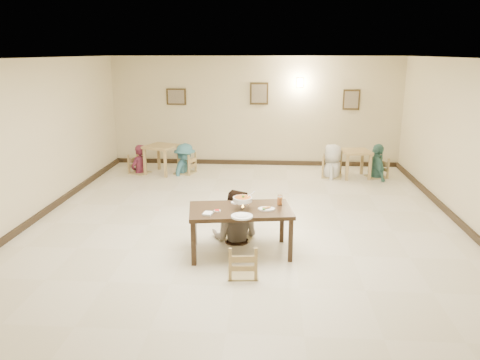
# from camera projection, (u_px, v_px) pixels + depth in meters

# --- Properties ---
(floor) EXTENTS (10.00, 10.00, 0.00)m
(floor) POSITION_uv_depth(u_px,v_px,m) (244.00, 228.00, 8.55)
(floor) COLOR beige
(floor) RESTS_ON ground
(ceiling) EXTENTS (10.00, 10.00, 0.00)m
(ceiling) POSITION_uv_depth(u_px,v_px,m) (245.00, 58.00, 7.75)
(ceiling) COLOR white
(ceiling) RESTS_ON wall_back
(wall_back) EXTENTS (10.00, 0.00, 10.00)m
(wall_back) POSITION_uv_depth(u_px,v_px,m) (255.00, 112.00, 12.96)
(wall_back) COLOR beige
(wall_back) RESTS_ON floor
(wall_front) EXTENTS (10.00, 0.00, 10.00)m
(wall_front) POSITION_uv_depth(u_px,v_px,m) (201.00, 285.00, 3.34)
(wall_front) COLOR beige
(wall_front) RESTS_ON floor
(wall_left) EXTENTS (0.00, 10.00, 10.00)m
(wall_left) POSITION_uv_depth(u_px,v_px,m) (23.00, 144.00, 8.42)
(wall_left) COLOR beige
(wall_left) RESTS_ON floor
(baseboard_back) EXTENTS (8.00, 0.06, 0.12)m
(baseboard_back) POSITION_uv_depth(u_px,v_px,m) (255.00, 162.00, 13.31)
(baseboard_back) COLOR black
(baseboard_back) RESTS_ON floor
(baseboard_left) EXTENTS (0.06, 10.00, 0.12)m
(baseboard_left) POSITION_uv_depth(u_px,v_px,m) (34.00, 219.00, 8.80)
(baseboard_left) COLOR black
(baseboard_left) RESTS_ON floor
(baseboard_right) EXTENTS (0.06, 10.00, 0.12)m
(baseboard_right) POSITION_uv_depth(u_px,v_px,m) (468.00, 230.00, 8.26)
(baseboard_right) COLOR black
(baseboard_right) RESTS_ON floor
(picture_a) EXTENTS (0.55, 0.04, 0.45)m
(picture_a) POSITION_uv_depth(u_px,v_px,m) (176.00, 97.00, 12.96)
(picture_a) COLOR #352712
(picture_a) RESTS_ON wall_back
(picture_b) EXTENTS (0.50, 0.04, 0.60)m
(picture_b) POSITION_uv_depth(u_px,v_px,m) (259.00, 94.00, 12.78)
(picture_b) COLOR #352712
(picture_b) RESTS_ON wall_back
(picture_c) EXTENTS (0.45, 0.04, 0.55)m
(picture_c) POSITION_uv_depth(u_px,v_px,m) (351.00, 100.00, 12.65)
(picture_c) COLOR #352712
(picture_c) RESTS_ON wall_back
(wall_sconce) EXTENTS (0.16, 0.05, 0.22)m
(wall_sconce) POSITION_uv_depth(u_px,v_px,m) (300.00, 83.00, 12.62)
(wall_sconce) COLOR #FFD88C
(wall_sconce) RESTS_ON wall_back
(main_table) EXTENTS (1.70, 1.13, 0.74)m
(main_table) POSITION_uv_depth(u_px,v_px,m) (240.00, 213.00, 7.31)
(main_table) COLOR #352415
(main_table) RESTS_ON floor
(chair_far) EXTENTS (0.51, 0.51, 1.08)m
(chair_far) POSITION_uv_depth(u_px,v_px,m) (238.00, 207.00, 8.02)
(chair_far) COLOR tan
(chair_far) RESTS_ON floor
(chair_near) EXTENTS (0.43, 0.43, 0.93)m
(chair_near) POSITION_uv_depth(u_px,v_px,m) (243.00, 245.00, 6.63)
(chair_near) COLOR tan
(chair_near) RESTS_ON floor
(main_diner) EXTENTS (0.96, 0.81, 1.76)m
(main_diner) POSITION_uv_depth(u_px,v_px,m) (235.00, 190.00, 7.81)
(main_diner) COLOR gray
(main_diner) RESTS_ON floor
(curry_warmer) EXTENTS (0.33, 0.30, 0.27)m
(curry_warmer) POSITION_uv_depth(u_px,v_px,m) (243.00, 199.00, 7.23)
(curry_warmer) COLOR silver
(curry_warmer) RESTS_ON main_table
(rice_plate_far) EXTENTS (0.26, 0.26, 0.06)m
(rice_plate_far) POSITION_uv_depth(u_px,v_px,m) (239.00, 202.00, 7.56)
(rice_plate_far) COLOR white
(rice_plate_far) RESTS_ON main_table
(rice_plate_near) EXTENTS (0.32, 0.32, 0.07)m
(rice_plate_near) POSITION_uv_depth(u_px,v_px,m) (242.00, 216.00, 6.91)
(rice_plate_near) COLOR white
(rice_plate_near) RESTS_ON main_table
(fried_plate) EXTENTS (0.26, 0.26, 0.06)m
(fried_plate) POSITION_uv_depth(u_px,v_px,m) (266.00, 209.00, 7.23)
(fried_plate) COLOR white
(fried_plate) RESTS_ON main_table
(chili_dish) EXTENTS (0.10, 0.10, 0.02)m
(chili_dish) POSITION_uv_depth(u_px,v_px,m) (217.00, 211.00, 7.17)
(chili_dish) COLOR white
(chili_dish) RESTS_ON main_table
(napkin_cutlery) EXTENTS (0.18, 0.26, 0.03)m
(napkin_cutlery) POSITION_uv_depth(u_px,v_px,m) (208.00, 214.00, 7.02)
(napkin_cutlery) COLOR white
(napkin_cutlery) RESTS_ON main_table
(drink_glass) EXTENTS (0.08, 0.08, 0.16)m
(drink_glass) POSITION_uv_depth(u_px,v_px,m) (280.00, 200.00, 7.45)
(drink_glass) COLOR white
(drink_glass) RESTS_ON main_table
(bg_table_left) EXTENTS (0.97, 0.97, 0.75)m
(bg_table_left) POSITION_uv_depth(u_px,v_px,m) (161.00, 150.00, 12.20)
(bg_table_left) COLOR #AA8950
(bg_table_left) RESTS_ON floor
(bg_table_right) EXTENTS (0.80, 0.80, 0.70)m
(bg_table_right) POSITION_uv_depth(u_px,v_px,m) (355.00, 156.00, 11.83)
(bg_table_right) COLOR #AA8950
(bg_table_right) RESTS_ON floor
(bg_chair_ll) EXTENTS (0.45, 0.45, 0.96)m
(bg_chair_ll) POSITION_uv_depth(u_px,v_px,m) (139.00, 155.00, 12.24)
(bg_chair_ll) COLOR tan
(bg_chair_ll) RESTS_ON floor
(bg_chair_lr) EXTENTS (0.48, 0.48, 1.01)m
(bg_chair_lr) POSITION_uv_depth(u_px,v_px,m) (185.00, 154.00, 12.25)
(bg_chair_lr) COLOR tan
(bg_chair_lr) RESTS_ON floor
(bg_chair_rl) EXTENTS (0.49, 0.49, 1.05)m
(bg_chair_rl) POSITION_uv_depth(u_px,v_px,m) (333.00, 157.00, 11.88)
(bg_chair_rl) COLOR tan
(bg_chair_rl) RESTS_ON floor
(bg_chair_rr) EXTENTS (0.45, 0.45, 0.97)m
(bg_chair_rr) POSITION_uv_depth(u_px,v_px,m) (378.00, 159.00, 11.86)
(bg_chair_rr) COLOR tan
(bg_chair_rr) RESTS_ON floor
(bg_diner_a) EXTENTS (0.59, 0.67, 1.53)m
(bg_diner_a) POSITION_uv_depth(u_px,v_px,m) (138.00, 145.00, 12.17)
(bg_diner_a) COLOR #591D30
(bg_diner_a) RESTS_ON floor
(bg_diner_b) EXTENTS (0.78, 1.12, 1.58)m
(bg_diner_b) POSITION_uv_depth(u_px,v_px,m) (184.00, 144.00, 12.18)
(bg_diner_b) COLOR teal
(bg_diner_b) RESTS_ON floor
(bg_diner_c) EXTENTS (0.66, 0.90, 1.70)m
(bg_diner_c) POSITION_uv_depth(u_px,v_px,m) (333.00, 144.00, 11.79)
(bg_diner_c) COLOR silver
(bg_diner_c) RESTS_ON floor
(bg_diner_d) EXTENTS (0.57, 1.07, 1.73)m
(bg_diner_d) POSITION_uv_depth(u_px,v_px,m) (379.00, 144.00, 11.76)
(bg_diner_d) COLOR #437C6E
(bg_diner_d) RESTS_ON floor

